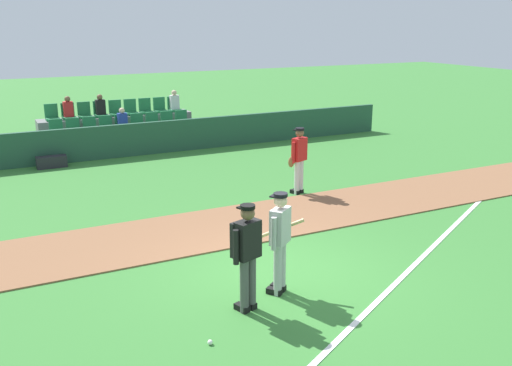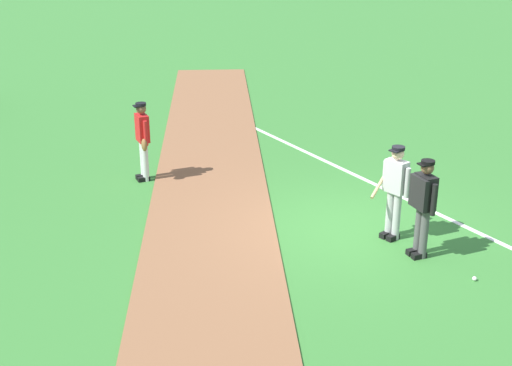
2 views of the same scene
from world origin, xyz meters
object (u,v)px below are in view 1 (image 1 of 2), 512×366
(batter_grey_jersey, at_px, (280,239))
(baseball, at_px, (210,342))
(runner_red_jersey, at_px, (299,158))
(umpire_home_plate, at_px, (247,251))
(equipment_bag, at_px, (52,162))

(batter_grey_jersey, distance_m, baseball, 2.13)
(runner_red_jersey, relative_size, baseball, 23.78)
(umpire_home_plate, height_order, equipment_bag, umpire_home_plate)
(umpire_home_plate, bearing_deg, baseball, -143.45)
(runner_red_jersey, distance_m, baseball, 7.57)
(runner_red_jersey, bearing_deg, umpire_home_plate, -127.88)
(baseball, bearing_deg, runner_red_jersey, 49.80)
(umpire_home_plate, relative_size, baseball, 23.78)
(umpire_home_plate, distance_m, baseball, 1.49)
(equipment_bag, bearing_deg, umpire_home_plate, -82.13)
(batter_grey_jersey, bearing_deg, equipment_bag, 102.00)
(umpire_home_plate, xyz_separation_m, baseball, (-0.91, -0.67, -0.96))
(umpire_home_plate, relative_size, runner_red_jersey, 1.00)
(baseball, height_order, equipment_bag, equipment_bag)
(batter_grey_jersey, relative_size, equipment_bag, 1.96)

